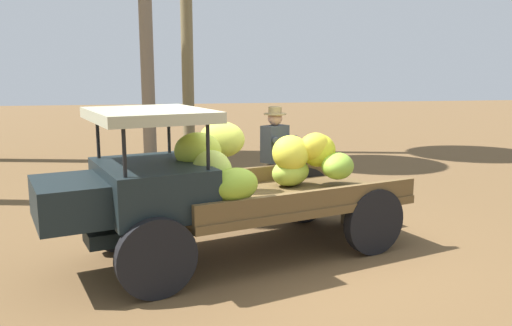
# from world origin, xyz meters

# --- Properties ---
(ground_plane) EXTENTS (60.00, 60.00, 0.00)m
(ground_plane) POSITION_xyz_m (0.00, 0.00, 0.00)
(ground_plane) COLOR brown
(truck) EXTENTS (4.66, 2.79, 1.86)m
(truck) POSITION_xyz_m (0.88, -0.00, 0.92)
(truck) COLOR black
(truck) RESTS_ON ground
(farmer) EXTENTS (0.58, 0.55, 1.74)m
(farmer) POSITION_xyz_m (-0.21, -1.58, 1.00)
(farmer) COLOR #896F54
(farmer) RESTS_ON ground
(wooden_crate) EXTENTS (0.64, 0.62, 0.43)m
(wooden_crate) POSITION_xyz_m (-1.45, -0.97, 0.21)
(wooden_crate) COLOR olive
(wooden_crate) RESTS_ON ground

